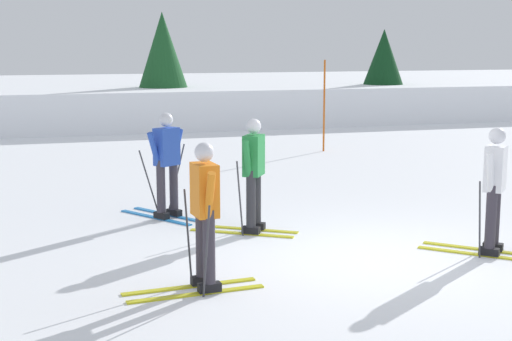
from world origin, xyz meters
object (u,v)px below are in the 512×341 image
object	(u,v)px
trail_marker_pole	(324,106)
skier_blue	(167,162)
conifer_far_left	(163,59)
skier_green	(253,172)
conifer_far_right	(383,65)
skier_white	(494,187)
skier_orange	(204,212)

from	to	relation	value
trail_marker_pole	skier_blue	bearing A→B (deg)	-129.19
trail_marker_pole	conifer_far_left	xyz separation A→B (m)	(-2.92, 7.79, 1.06)
skier_green	conifer_far_right	xyz separation A→B (m)	(9.33, 14.98, 1.07)
conifer_far_right	skier_white	bearing A→B (deg)	-111.19
skier_white	trail_marker_pole	world-z (taller)	trail_marker_pole
skier_white	conifer_far_left	xyz separation A→B (m)	(-1.53, 17.47, 1.33)
skier_green	skier_white	bearing A→B (deg)	-36.21
skier_white	conifer_far_right	xyz separation A→B (m)	(6.59, 16.99, 1.07)
skier_orange	trail_marker_pole	bearing A→B (deg)	61.79
conifer_far_left	conifer_far_right	size ratio (longest dim) A/B	1.17
trail_marker_pole	skier_white	bearing A→B (deg)	-98.15
skier_green	conifer_far_left	bearing A→B (deg)	85.52
skier_green	skier_orange	world-z (taller)	same
conifer_far_left	skier_white	bearing A→B (deg)	-84.99
skier_white	conifer_far_right	size ratio (longest dim) A/B	0.52
skier_blue	conifer_far_right	bearing A→B (deg)	52.78
skier_green	conifer_far_left	world-z (taller)	conifer_far_left
skier_green	skier_orange	size ratio (longest dim) A/B	1.00
skier_orange	skier_white	bearing A→B (deg)	5.25
skier_white	trail_marker_pole	bearing A→B (deg)	81.85
skier_blue	conifer_far_left	size ratio (longest dim) A/B	0.44
skier_blue	skier_orange	bearing A→B (deg)	-92.94
skier_white	skier_orange	distance (m)	4.02
skier_orange	conifer_far_left	size ratio (longest dim) A/B	0.44
skier_green	conifer_far_right	size ratio (longest dim) A/B	0.52
skier_green	skier_blue	world-z (taller)	same
trail_marker_pole	conifer_far_left	size ratio (longest dim) A/B	0.61
skier_white	skier_blue	world-z (taller)	same
conifer_far_right	skier_orange	bearing A→B (deg)	-121.39
skier_white	skier_green	xyz separation A→B (m)	(-2.74, 2.01, 0.00)
trail_marker_pole	conifer_far_right	size ratio (longest dim) A/B	0.72
trail_marker_pole	conifer_far_right	bearing A→B (deg)	54.58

